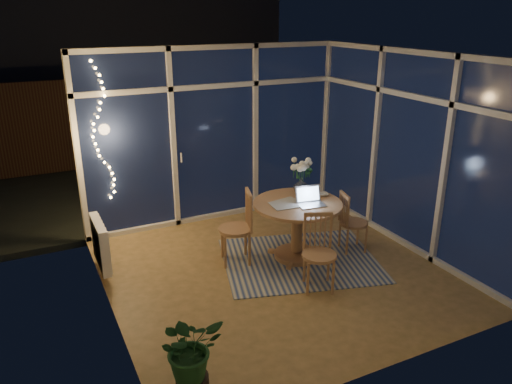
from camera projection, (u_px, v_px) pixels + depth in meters
floor at (277, 271)px, 6.19m from camera, size 4.00×4.00×0.00m
ceiling at (280, 55)px, 5.30m from camera, size 4.00×4.00×0.00m
wall_back at (214, 135)px, 7.43m from camera, size 4.00×0.04×2.60m
wall_front at (395, 239)px, 4.06m from camera, size 4.00×0.04×2.60m
wall_left at (100, 199)px, 4.92m from camera, size 0.04×4.00×2.60m
wall_right at (411, 151)px, 6.57m from camera, size 0.04×4.00×2.60m
window_wall_back at (215, 135)px, 7.40m from camera, size 4.00×0.10×2.60m
window_wall_right at (409, 152)px, 6.56m from camera, size 0.10×4.00×2.60m
radiator at (100, 244)px, 6.01m from camera, size 0.10×0.70×0.58m
fairy_lights at (100, 133)px, 6.57m from camera, size 0.24×0.10×1.85m
garden_patio at (186, 165)px, 10.64m from camera, size 12.00×6.00×0.10m
garden_fence at (154, 118)px, 10.52m from camera, size 11.00×0.08×1.80m
neighbour_roof at (130, 45)px, 12.72m from camera, size 7.00×3.00×2.20m
garden_shrubs at (142, 171)px, 8.57m from camera, size 0.90×0.90×0.90m
rug at (300, 260)px, 6.46m from camera, size 2.30×2.03×0.01m
dining_table at (297, 231)px, 6.41m from camera, size 1.39×1.39×0.77m
chair_left at (235, 227)px, 6.26m from camera, size 0.55×0.55×0.97m
chair_right at (354, 222)px, 6.59m from camera, size 0.47×0.47×0.84m
chair_front at (319, 253)px, 5.66m from camera, size 0.55×0.55×0.91m
laptop at (312, 196)px, 6.15m from camera, size 0.37×0.33×0.24m
flower_vase at (301, 186)px, 6.55m from camera, size 0.25×0.25×0.21m
bowl at (323, 194)px, 6.51m from camera, size 0.19×0.19×0.04m
newspapers at (287, 204)px, 6.23m from camera, size 0.38×0.30×0.01m
phone at (302, 204)px, 6.21m from camera, size 0.13×0.12×0.01m
potted_plant at (191, 355)px, 4.11m from camera, size 0.58×0.51×0.76m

